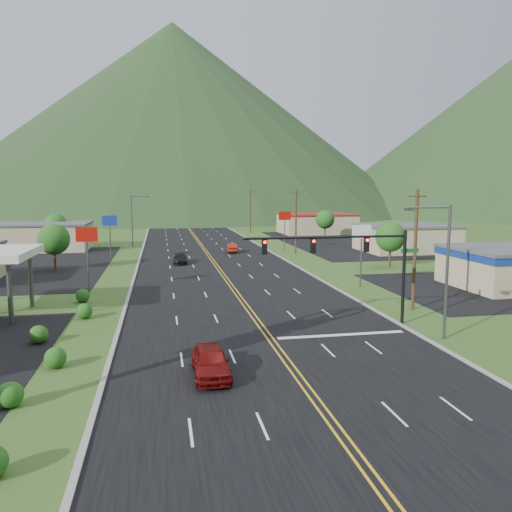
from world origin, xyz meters
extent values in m
plane|color=#304C1B|center=(0.00, 0.00, 0.00)|extent=(500.00, 500.00, 0.00)
cube|color=black|center=(0.00, 0.00, 0.00)|extent=(20.00, 460.00, 0.04)
cube|color=gray|center=(-10.15, 0.00, 0.00)|extent=(0.30, 460.00, 0.14)
cylinder|color=black|center=(10.50, 14.00, 3.50)|extent=(0.24, 0.24, 7.00)
cylinder|color=black|center=(4.50, 14.00, 6.60)|extent=(12.00, 0.18, 0.18)
cube|color=#0C591E|center=(10.90, 14.00, 5.50)|extent=(1.40, 0.06, 0.30)
cube|color=black|center=(7.50, 14.00, 6.00)|extent=(0.35, 0.28, 1.05)
sphere|color=#FF0C05|center=(7.50, 13.82, 6.35)|extent=(0.22, 0.22, 0.22)
cube|color=black|center=(3.50, 14.00, 6.00)|extent=(0.35, 0.28, 1.05)
sphere|color=#FF0C05|center=(3.50, 13.82, 6.35)|extent=(0.22, 0.22, 0.22)
cube|color=black|center=(0.00, 14.00, 6.00)|extent=(0.35, 0.28, 1.05)
sphere|color=#FF0C05|center=(0.00, 13.82, 6.35)|extent=(0.22, 0.22, 0.22)
cylinder|color=#59595E|center=(11.50, 10.00, 4.50)|extent=(0.20, 0.20, 9.00)
cylinder|color=#59595E|center=(10.06, 10.00, 8.80)|extent=(2.88, 0.12, 0.12)
cube|color=#59595E|center=(8.62, 10.00, 8.70)|extent=(0.60, 0.25, 0.18)
cylinder|color=#59595E|center=(-12.00, 70.00, 4.50)|extent=(0.20, 0.20, 9.00)
cylinder|color=#59595E|center=(-10.56, 70.00, 8.80)|extent=(2.88, 0.12, 0.12)
cube|color=#59595E|center=(-9.12, 70.00, 8.70)|extent=(0.60, 0.25, 0.18)
cylinder|color=#59595E|center=(-18.00, 19.00, 2.50)|extent=(0.36, 0.36, 5.00)
cylinder|color=#59595E|center=(-18.00, 25.00, 2.50)|extent=(0.36, 0.36, 5.00)
cube|color=beige|center=(-28.00, 68.00, 2.10)|extent=(18.00, 11.00, 4.20)
cube|color=#4C4C51|center=(-28.00, 68.00, 4.35)|extent=(18.40, 11.40, 0.30)
cube|color=beige|center=(32.00, 55.00, 2.00)|extent=(14.00, 11.00, 4.00)
cube|color=#4C4C51|center=(32.00, 55.00, 4.15)|extent=(14.40, 11.40, 0.30)
cube|color=beige|center=(28.00, 90.00, 2.10)|extent=(16.00, 12.00, 4.20)
cube|color=maroon|center=(28.00, 90.00, 4.35)|extent=(16.40, 12.40, 0.30)
cylinder|color=#59595E|center=(-14.00, 30.00, 2.50)|extent=(0.16, 0.16, 5.00)
cube|color=#A31009|center=(-14.00, 30.00, 5.70)|extent=(2.00, 0.18, 1.40)
cylinder|color=#59595E|center=(-14.00, 52.00, 2.50)|extent=(0.16, 0.16, 5.00)
cube|color=navy|center=(-14.00, 52.00, 5.70)|extent=(2.00, 0.18, 1.40)
cylinder|color=#59595E|center=(13.00, 28.00, 2.50)|extent=(0.16, 0.16, 5.00)
cube|color=white|center=(13.00, 28.00, 5.70)|extent=(2.00, 0.18, 1.40)
cylinder|color=#59595E|center=(13.00, 60.00, 2.50)|extent=(0.16, 0.16, 5.00)
cube|color=#A31009|center=(13.00, 60.00, 5.70)|extent=(2.00, 0.18, 1.40)
cylinder|color=#382314|center=(-20.00, 45.00, 1.50)|extent=(0.30, 0.30, 3.00)
sphere|color=#185117|center=(-20.00, 45.00, 3.90)|extent=(3.84, 3.84, 3.84)
cylinder|color=#382314|center=(-25.00, 72.00, 1.50)|extent=(0.30, 0.30, 3.00)
sphere|color=#185117|center=(-25.00, 72.00, 3.90)|extent=(3.84, 3.84, 3.84)
cylinder|color=#382314|center=(22.00, 40.00, 1.50)|extent=(0.30, 0.30, 3.00)
sphere|color=#185117|center=(22.00, 40.00, 3.90)|extent=(3.84, 3.84, 3.84)
cylinder|color=#382314|center=(26.00, 78.00, 1.50)|extent=(0.30, 0.30, 3.00)
sphere|color=#185117|center=(26.00, 78.00, 3.90)|extent=(3.84, 3.84, 3.84)
cylinder|color=#382314|center=(13.50, 18.00, 5.00)|extent=(0.28, 0.28, 10.00)
cube|color=#382314|center=(13.50, 18.00, 9.40)|extent=(1.60, 0.12, 0.12)
cylinder|color=#382314|center=(13.50, 55.00, 5.00)|extent=(0.28, 0.28, 10.00)
cube|color=#382314|center=(13.50, 55.00, 9.40)|extent=(1.60, 0.12, 0.12)
cylinder|color=#382314|center=(13.50, 95.00, 5.00)|extent=(0.28, 0.28, 10.00)
cube|color=#382314|center=(13.50, 95.00, 9.40)|extent=(1.60, 0.12, 0.12)
cylinder|color=#382314|center=(13.50, 135.00, 5.00)|extent=(0.28, 0.28, 10.00)
cube|color=#382314|center=(13.50, 135.00, 9.40)|extent=(1.60, 0.12, 0.12)
cone|color=#223C1B|center=(0.00, 220.00, 42.50)|extent=(220.00, 220.00, 85.00)
imported|color=maroon|center=(-4.57, 6.10, 0.80)|extent=(1.91, 4.71, 1.60)
imported|color=black|center=(-4.57, 47.86, 0.63)|extent=(1.89, 4.38, 1.25)
imported|color=#9E2011|center=(4.03, 58.67, 0.70)|extent=(1.75, 4.32, 1.39)
camera|label=1|loc=(-6.99, -19.53, 9.94)|focal=35.00mm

